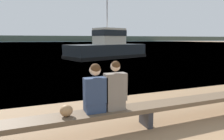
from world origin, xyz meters
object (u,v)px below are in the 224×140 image
Objects in this scene: person_left at (95,91)px; person_right at (115,89)px; shopping_bag at (66,111)px; bench_main at (146,109)px; tugboat_red at (107,48)px.

person_right is at bearing 0.08° from person_left.
person_left is at bearing 1.68° from shopping_bag.
bench_main is 1.31m from person_left.
tugboat_red is at bearing 67.53° from shopping_bag.
person_right reaches higher than bench_main.
shopping_bag is at bearing -178.32° from person_left.
bench_main is at bearing 0.03° from person_right.
bench_main is at bearing 0.05° from person_left.
person_left is 0.43m from person_right.
person_right is 17.18m from tugboat_red.
person_right reaches higher than person_left.
tugboat_red is (4.93, 16.20, 0.58)m from bench_main.
tugboat_red reaches higher than shopping_bag.
person_right is (0.43, 0.00, -0.00)m from person_left.
bench_main is at bearing 144.44° from tugboat_red.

